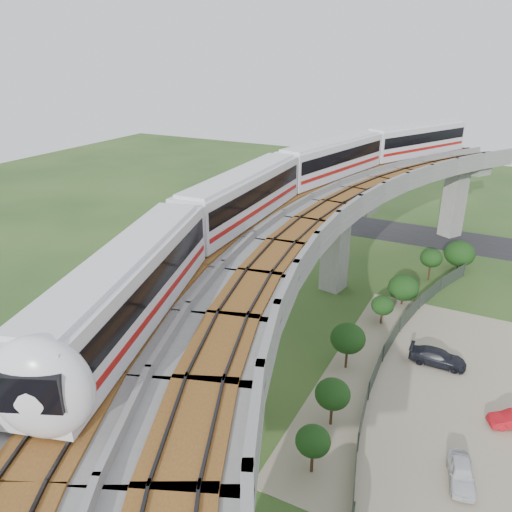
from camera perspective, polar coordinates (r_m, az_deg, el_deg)
The scene contains 15 objects.
ground at distance 42.09m, azimuth 2.87°, elevation -9.00°, with size 160.00×160.00×0.00m, color #26481D.
dirt_lot at distance 37.87m, azimuth 21.86°, elevation -14.85°, with size 18.00×26.00×0.04m, color gray.
asphalt_road at distance 68.11m, azimuth 13.40°, elevation 3.11°, with size 60.00×8.00×0.03m, color #232326.
viaduct at distance 36.85m, azimuth 8.59°, elevation 1.71°, with size 19.58×73.98×11.40m.
metro_train at distance 40.87m, azimuth 6.42°, elevation 8.70°, with size 12.70×61.16×3.64m.
fence at distance 39.39m, azimuth 16.17°, elevation -11.13°, with size 3.87×38.73×1.50m.
tree_0 at distance 57.20m, azimuth 22.26°, elevation 0.27°, with size 3.17×3.17×3.28m.
tree_1 at distance 53.50m, azimuth 19.40°, elevation -0.22°, with size 2.21×2.21×3.40m.
tree_2 at distance 47.88m, azimuth 16.50°, elevation -3.48°, with size 2.81×2.81×2.94m.
tree_3 at distance 44.14m, azimuth 14.27°, elevation -5.49°, with size 1.94×1.94×2.60m.
tree_4 at distance 37.37m, azimuth 10.46°, elevation -9.25°, with size 2.57×2.57×3.65m.
tree_5 at distance 32.24m, azimuth 8.75°, elevation -15.33°, with size 2.22×2.22×3.30m.
tree_6 at distance 29.25m, azimuth 6.54°, elevation -20.29°, with size 1.97×1.97×3.04m.
car_white at distance 31.77m, azimuth 22.44°, elevation -21.95°, with size 1.33×3.30×1.13m, color silver.
car_dark at distance 40.53m, azimuth 20.04°, elevation -10.81°, with size 1.68×4.13×1.20m, color black.
Camera 1 is at (14.48, -32.81, 22.03)m, focal length 35.00 mm.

